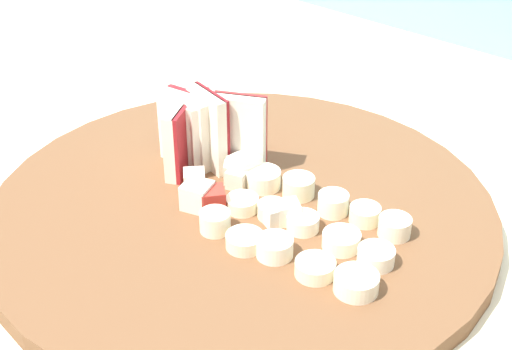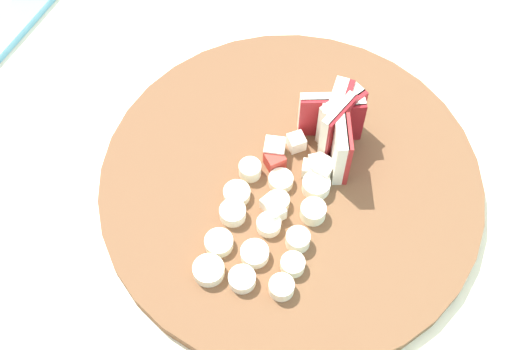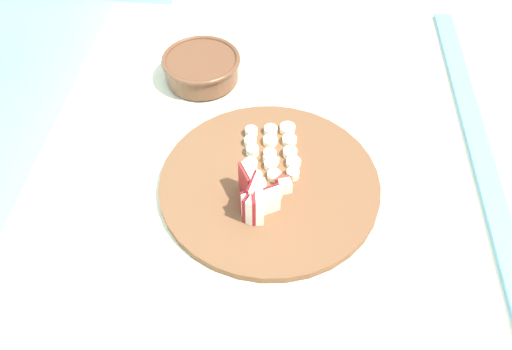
% 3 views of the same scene
% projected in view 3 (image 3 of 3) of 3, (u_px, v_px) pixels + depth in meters
% --- Properties ---
extents(tiled_countertop, '(1.29, 0.84, 0.91)m').
position_uv_depth(tiled_countertop, '(258.00, 333.00, 1.18)').
color(tiled_countertop, beige).
rests_on(tiled_countertop, ground).
extents(tile_backsplash, '(2.40, 0.04, 1.39)m').
position_uv_depth(tile_backsplash, '(41.00, 266.00, 1.02)').
color(tile_backsplash, '#6BADC6').
rests_on(tile_backsplash, ground).
extents(cutting_board, '(0.38, 0.38, 0.02)m').
position_uv_depth(cutting_board, '(269.00, 183.00, 0.89)').
color(cutting_board, brown).
rests_on(cutting_board, tiled_countertop).
extents(apple_wedge_fan, '(0.09, 0.07, 0.07)m').
position_uv_depth(apple_wedge_fan, '(255.00, 198.00, 0.82)').
color(apple_wedge_fan, maroon).
rests_on(apple_wedge_fan, cutting_board).
extents(apple_dice_pile, '(0.10, 0.08, 0.02)m').
position_uv_depth(apple_dice_pile, '(270.00, 181.00, 0.87)').
color(apple_dice_pile, beige).
rests_on(apple_dice_pile, cutting_board).
extents(banana_slice_rows, '(0.15, 0.11, 0.02)m').
position_uv_depth(banana_slice_rows, '(271.00, 152.00, 0.92)').
color(banana_slice_rows, '#F4EAC6').
rests_on(banana_slice_rows, cutting_board).
extents(ceramic_bowl, '(0.16, 0.16, 0.06)m').
position_uv_depth(ceramic_bowl, '(202.00, 67.00, 1.06)').
color(ceramic_bowl, brown).
rests_on(ceramic_bowl, tiled_countertop).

